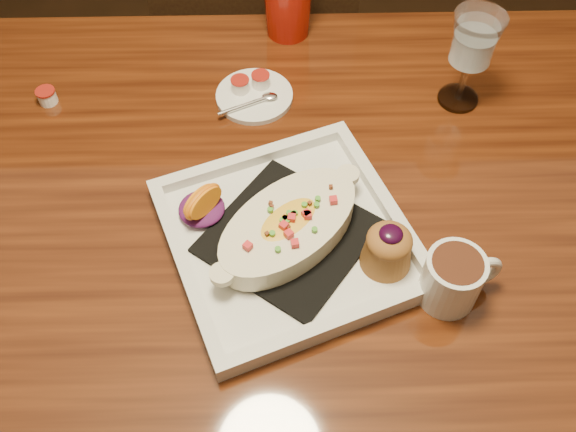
{
  "coord_description": "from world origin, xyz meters",
  "views": [
    {
      "loc": [
        0.04,
        -0.54,
        1.49
      ],
      "look_at": [
        0.05,
        -0.02,
        0.77
      ],
      "focal_mm": 40.0,
      "sensor_mm": 36.0,
      "label": 1
    }
  ],
  "objects_px": {
    "table": "(253,248)",
    "goblet": "(473,44)",
    "plate": "(296,233)",
    "coffee_mug": "(454,278)",
    "chair_far": "(259,54)",
    "saucer": "(253,94)"
  },
  "relations": [
    {
      "from": "coffee_mug",
      "to": "saucer",
      "type": "relative_size",
      "value": 0.84
    },
    {
      "from": "table",
      "to": "goblet",
      "type": "relative_size",
      "value": 9.19
    },
    {
      "from": "chair_far",
      "to": "saucer",
      "type": "bearing_deg",
      "value": 90.19
    },
    {
      "from": "coffee_mug",
      "to": "saucer",
      "type": "distance_m",
      "value": 0.45
    },
    {
      "from": "goblet",
      "to": "saucer",
      "type": "height_order",
      "value": "goblet"
    },
    {
      "from": "plate",
      "to": "goblet",
      "type": "height_order",
      "value": "goblet"
    },
    {
      "from": "plate",
      "to": "table",
      "type": "bearing_deg",
      "value": 116.59
    },
    {
      "from": "table",
      "to": "coffee_mug",
      "type": "xyz_separation_m",
      "value": [
        0.26,
        -0.14,
        0.14
      ]
    },
    {
      "from": "plate",
      "to": "coffee_mug",
      "type": "bearing_deg",
      "value": -44.29
    },
    {
      "from": "coffee_mug",
      "to": "goblet",
      "type": "relative_size",
      "value": 0.65
    },
    {
      "from": "table",
      "to": "goblet",
      "type": "distance_m",
      "value": 0.45
    },
    {
      "from": "plate",
      "to": "saucer",
      "type": "relative_size",
      "value": 3.19
    },
    {
      "from": "plate",
      "to": "coffee_mug",
      "type": "xyz_separation_m",
      "value": [
        0.2,
        -0.08,
        0.02
      ]
    },
    {
      "from": "table",
      "to": "chair_far",
      "type": "distance_m",
      "value": 0.65
    },
    {
      "from": "table",
      "to": "plate",
      "type": "xyz_separation_m",
      "value": [
        0.06,
        -0.06,
        0.12
      ]
    },
    {
      "from": "goblet",
      "to": "chair_far",
      "type": "bearing_deg",
      "value": 129.3
    },
    {
      "from": "chair_far",
      "to": "saucer",
      "type": "height_order",
      "value": "chair_far"
    },
    {
      "from": "table",
      "to": "saucer",
      "type": "relative_size",
      "value": 11.93
    },
    {
      "from": "plate",
      "to": "goblet",
      "type": "xyz_separation_m",
      "value": [
        0.27,
        0.28,
        0.09
      ]
    },
    {
      "from": "chair_far",
      "to": "saucer",
      "type": "distance_m",
      "value": 0.47
    },
    {
      "from": "table",
      "to": "coffee_mug",
      "type": "bearing_deg",
      "value": -28.5
    },
    {
      "from": "plate",
      "to": "coffee_mug",
      "type": "distance_m",
      "value": 0.21
    }
  ]
}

